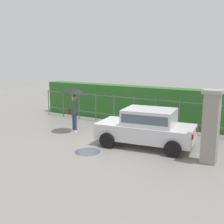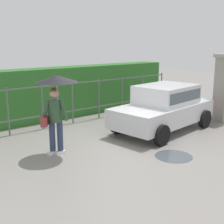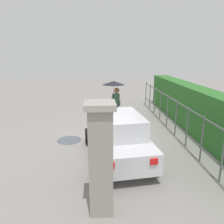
% 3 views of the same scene
% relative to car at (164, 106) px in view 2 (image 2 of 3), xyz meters
% --- Properties ---
extents(ground_plane, '(40.00, 40.00, 0.00)m').
position_rel_car_xyz_m(ground_plane, '(-2.25, -0.20, -0.80)').
color(ground_plane, gray).
extents(car, '(3.89, 2.23, 1.48)m').
position_rel_car_xyz_m(car, '(0.00, 0.00, 0.00)').
color(car, silver).
rests_on(car, ground).
extents(pedestrian, '(1.06, 1.06, 2.05)m').
position_rel_car_xyz_m(pedestrian, '(-3.79, 0.22, 0.72)').
color(pedestrian, '#2D3856').
rests_on(pedestrian, ground).
extents(gate_pillar, '(0.60, 0.60, 2.42)m').
position_rel_car_xyz_m(gate_pillar, '(2.47, -0.55, 0.44)').
color(gate_pillar, gray).
rests_on(gate_pillar, ground).
extents(fence_section, '(10.40, 0.05, 1.50)m').
position_rel_car_xyz_m(fence_section, '(-2.44, 2.61, 0.02)').
color(fence_section, '#59605B').
rests_on(fence_section, ground).
extents(hedge_row, '(11.35, 0.90, 1.90)m').
position_rel_car_xyz_m(hedge_row, '(-2.44, 3.70, 0.15)').
color(hedge_row, '#2D6B28').
rests_on(hedge_row, ground).
extents(puddle_near, '(0.96, 0.96, 0.00)m').
position_rel_car_xyz_m(puddle_near, '(-1.58, -1.76, -0.80)').
color(puddle_near, '#4C545B').
rests_on(puddle_near, ground).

